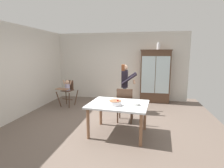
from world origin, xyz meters
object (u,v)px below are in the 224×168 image
at_px(dining_table, 118,107).
at_px(serving_bowl, 136,104).
at_px(birthday_cake, 115,103).
at_px(ceramic_vase, 158,46).
at_px(high_chair_with_toddler, 67,88).
at_px(adult_person, 125,82).
at_px(dining_chair_far_side, 125,103).
at_px(china_cabinet, 155,76).

bearing_deg(dining_table, serving_bowl, -6.40).
height_order(dining_table, birthday_cake, birthday_cake).
bearing_deg(serving_bowl, ceramic_vase, 78.08).
xyz_separation_m(high_chair_with_toddler, adult_person, (2.08, -0.20, 0.31)).
distance_m(dining_table, serving_bowl, 0.42).
bearing_deg(high_chair_with_toddler, birthday_cake, -33.44).
bearing_deg(ceramic_vase, dining_table, -109.07).
bearing_deg(adult_person, high_chair_with_toddler, 79.23).
xyz_separation_m(adult_person, dining_table, (0.04, -1.67, -0.32)).
bearing_deg(ceramic_vase, dining_chair_far_side, -112.87).
distance_m(serving_bowl, dining_chair_far_side, 0.86).
relative_size(china_cabinet, serving_bowl, 11.21).
relative_size(dining_table, dining_chair_far_side, 1.49).
distance_m(ceramic_vase, serving_bowl, 3.43).
xyz_separation_m(adult_person, dining_chair_far_side, (0.11, -0.95, -0.41)).
bearing_deg(adult_person, dining_table, 176.03).
bearing_deg(china_cabinet, dining_chair_far_side, -111.10).
bearing_deg(birthday_cake, high_chair_with_toddler, 135.82).
bearing_deg(adult_person, ceramic_vase, -43.99).
bearing_deg(dining_chair_far_side, ceramic_vase, -111.85).
relative_size(birthday_cake, serving_bowl, 1.56).
distance_m(adult_person, dining_table, 1.71).
xyz_separation_m(china_cabinet, adult_person, (-1.01, -1.36, -0.05)).
distance_m(high_chair_with_toddler, serving_bowl, 3.17).
distance_m(ceramic_vase, high_chair_with_toddler, 3.69).
bearing_deg(dining_chair_far_side, serving_bowl, 113.99).
height_order(ceramic_vase, high_chair_with_toddler, ceramic_vase).
bearing_deg(china_cabinet, serving_bowl, -100.42).
height_order(china_cabinet, ceramic_vase, ceramic_vase).
height_order(dining_table, dining_chair_far_side, dining_chair_far_side).
relative_size(ceramic_vase, birthday_cake, 0.96).
xyz_separation_m(china_cabinet, high_chair_with_toddler, (-3.09, -1.16, -0.36)).
relative_size(high_chair_with_toddler, dining_table, 0.67).
bearing_deg(china_cabinet, high_chair_with_toddler, -159.40).
relative_size(adult_person, serving_bowl, 8.50).
height_order(china_cabinet, birthday_cake, china_cabinet).
xyz_separation_m(china_cabinet, dining_table, (-0.97, -3.03, -0.37)).
height_order(high_chair_with_toddler, dining_chair_far_side, dining_chair_far_side).
relative_size(adult_person, dining_table, 1.07).
distance_m(ceramic_vase, dining_table, 3.54).
relative_size(ceramic_vase, serving_bowl, 1.50).
bearing_deg(dining_chair_far_side, high_chair_with_toddler, -26.63).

